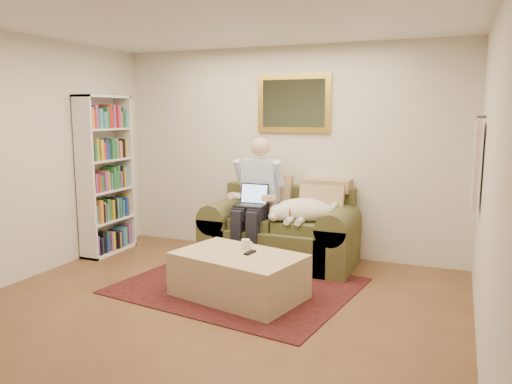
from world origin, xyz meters
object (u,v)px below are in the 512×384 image
Objects in this scene: coffee_mug at (246,244)px; bookshelf at (106,175)px; laptop at (252,200)px; seated_man at (255,202)px; sofa at (280,237)px; ottoman at (239,275)px; sleeping_dog at (304,210)px.

bookshelf is (-2.22, 0.65, 0.51)m from coffee_mug.
seated_man is at bearing 90.00° from laptop.
seated_man is 14.99× the size of coffee_mug.
ottoman is (0.01, -1.24, -0.09)m from sofa.
sofa is 0.50m from sleeping_dog.
coffee_mug is at bearing -16.40° from bookshelf.
sofa is 5.15× the size of laptop.
sleeping_dog is 1.04m from coffee_mug.
laptop is at bearing 108.25° from coffee_mug.
ottoman is (0.28, -1.08, -0.53)m from seated_man.
sofa is 0.54m from seated_man.
sofa reaches higher than ottoman.
sofa is at bearing 31.45° from seated_man.
laptop reaches higher than coffee_mug.
sleeping_dog is (0.59, 0.07, -0.07)m from seated_man.
seated_man is at bearing 106.94° from coffee_mug.
coffee_mug is at bearing -71.75° from laptop.
seated_man is 0.60m from sleeping_dog.
bookshelf reaches higher than coffee_mug.
sofa reaches higher than coffee_mug.
coffee_mug is (0.28, -0.84, -0.30)m from laptop.
seated_man reaches higher than coffee_mug.
laptop is at bearing 5.40° from bookshelf.
sleeping_dog reaches higher than ottoman.
laptop is 0.29× the size of ottoman.
ottoman is at bearing -89.54° from sofa.
sofa is at bearing 10.67° from bookshelf.
bookshelf is (-2.53, -0.33, 0.32)m from sleeping_dog.
bookshelf is (-1.94, -0.18, 0.21)m from laptop.
bookshelf is (-2.22, 0.83, 0.78)m from ottoman.
sleeping_dog is at bearing 7.13° from seated_man.
laptop is 1.19m from ottoman.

